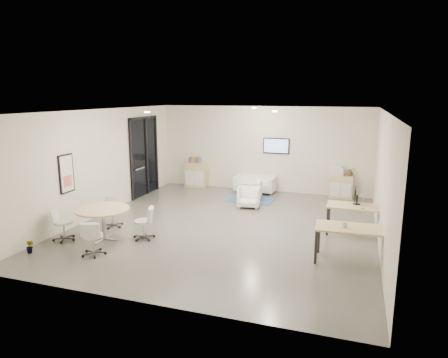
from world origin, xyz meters
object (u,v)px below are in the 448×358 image
armchair_right (249,196)px  round_table (103,212)px  sideboard_left (196,175)px  loveseat (255,184)px  desk_front (352,231)px  sideboard_right (341,187)px  armchair_left (250,189)px  desk_rear (356,209)px

armchair_right → round_table: size_ratio=0.55×
sideboard_left → round_table: 6.26m
loveseat → armchair_right: (0.30, -2.06, 0.06)m
round_table → sideboard_left: bearing=90.3°
sideboard_left → armchair_right: (2.74, -2.19, -0.12)m
desk_front → sideboard_right: bearing=92.0°
sideboard_left → armchair_left: 2.87m
armchair_left → desk_front: size_ratio=0.51×
armchair_left → armchair_right: (0.20, -0.85, -0.04)m
armchair_left → round_table: size_ratio=0.60×
sideboard_right → loveseat: size_ratio=0.54×
armchair_left → loveseat: bearing=176.6°
armchair_left → desk_rear: armchair_left is taller
loveseat → armchair_left: (0.10, -1.21, 0.10)m
armchair_right → desk_front: 4.84m
sideboard_right → desk_rear: (0.54, -3.84, 0.29)m
round_table → loveseat: bearing=68.5°
round_table → armchair_right: bearing=56.3°
sideboard_right → loveseat: bearing=-177.2°
desk_rear → round_table: bearing=-157.2°
desk_front → round_table: 6.00m
loveseat → desk_rear: bearing=-43.2°
armchair_right → desk_front: bearing=-56.4°
sideboard_right → armchair_left: size_ratio=1.01×
armchair_left → armchair_right: armchair_left is taller
sideboard_left → desk_front: sideboard_left is taller
sideboard_right → desk_rear: 3.89m
sideboard_right → round_table: size_ratio=0.61×
armchair_left → sideboard_right: bearing=106.3°
sideboard_right → round_table: bearing=-131.3°
loveseat → desk_front: desk_front is taller
sideboard_left → armchair_right: size_ratio=1.34×
sideboard_left → armchair_left: bearing=-27.6°
loveseat → armchair_left: bearing=-83.2°
sideboard_left → armchair_left: size_ratio=1.22×
sideboard_right → armchair_left: bearing=-155.6°
desk_front → sideboard_left: bearing=133.7°
sideboard_right → round_table: (-5.52, -6.28, 0.33)m
loveseat → armchair_right: 2.08m
sideboard_right → desk_front: 5.80m
sideboard_left → desk_rear: (6.09, -3.81, 0.21)m
sideboard_left → sideboard_right: bearing=0.3°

